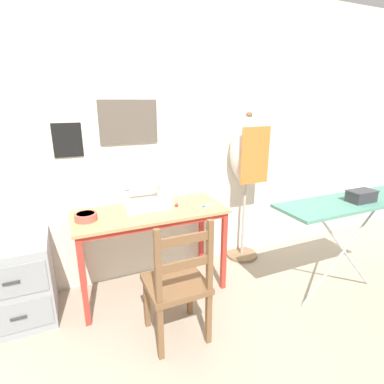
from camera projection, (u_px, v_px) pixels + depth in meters
The scene contains 12 objects.
ground_plane at pixel (163, 307), 2.42m from camera, with size 14.00×14.00×0.00m, color tan.
wall_back at pixel (137, 140), 2.57m from camera, with size 10.00×0.07×2.55m.
sewing_table at pixel (151, 221), 2.45m from camera, with size 1.22×0.53×0.74m.
sewing_machine at pixel (150, 193), 2.44m from camera, with size 0.39×0.18×0.30m.
fabric_bowl at pixel (86, 217), 2.23m from camera, with size 0.16×0.16×0.06m.
scissors at pixel (206, 206), 2.54m from camera, with size 0.15×0.08×0.01m.
thread_spool_near_machine at pixel (177, 205), 2.50m from camera, with size 0.04×0.04×0.03m.
wooden_chair at pixel (178, 285), 2.00m from camera, with size 0.40×0.38×0.91m.
filing_cabinet at pixel (19, 281), 2.22m from camera, with size 0.47×0.50×0.63m.
dress_form at pixel (247, 156), 2.90m from camera, with size 0.36×0.32×1.50m.
ironing_board at pixel (351, 206), 2.34m from camera, with size 1.28×0.38×0.86m.
storage_box at pixel (361, 196), 2.29m from camera, with size 0.22×0.13×0.09m.
Camera 1 is at (-0.61, -1.96, 1.60)m, focal length 28.00 mm.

